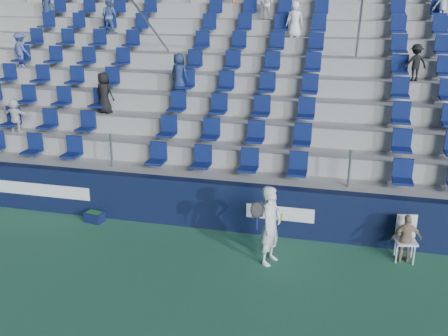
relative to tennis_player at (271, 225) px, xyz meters
name	(u,v)px	position (x,y,z in m)	size (l,w,h in m)	color
ground	(179,298)	(-1.46, -1.78, -0.87)	(70.00, 70.00, 0.00)	#2C6849
sponsor_wall	(220,205)	(-1.45, 1.37, -0.27)	(24.00, 0.32, 1.20)	#0E1633
grandstand	(257,103)	(-1.46, 6.46, 1.26)	(24.00, 8.17, 6.63)	#9D9D98
tennis_player	(271,225)	(0.00, 0.00, 0.00)	(0.69, 0.73, 1.74)	silver
line_judge_chair	(406,234)	(2.82, 0.87, -0.31)	(0.50, 0.51, 0.99)	white
line_judge	(406,238)	(2.82, 0.72, -0.33)	(0.64, 0.27, 1.09)	tan
ball_bin	(94,216)	(-4.63, 0.97, -0.73)	(0.51, 0.38, 0.26)	#10163C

